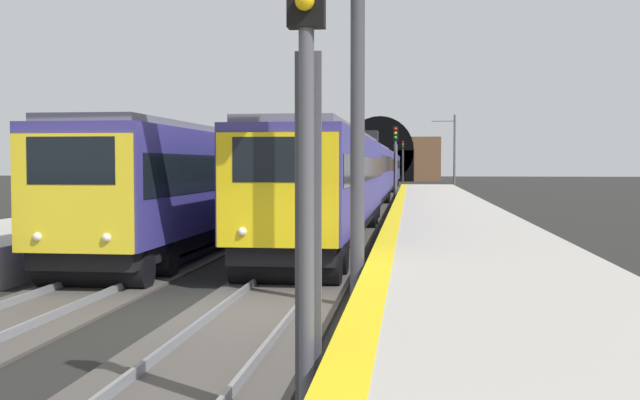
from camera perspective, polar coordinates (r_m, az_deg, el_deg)
ground_plane at (r=14.74m, az=-4.56°, el=-8.50°), size 320.00×320.00×0.00m
platform_right at (r=14.45m, az=12.65°, el=-6.80°), size 112.00×4.63×0.99m
platform_right_edge_strip at (r=14.31m, az=4.39°, el=-4.82°), size 112.00×0.50×0.01m
track_main_line at (r=14.73m, az=-4.56°, el=-8.34°), size 160.00×2.88×0.21m
track_adjacent_line at (r=16.12m, az=-19.77°, el=-7.54°), size 160.00×2.85×0.21m
train_main_approaching at (r=57.57m, az=3.94°, el=2.15°), size 81.72×2.96×4.89m
train_adjacent_platform at (r=46.18m, az=-2.10°, el=1.98°), size 60.85×2.96×3.99m
railway_signal_near at (r=7.88m, az=-1.00°, el=3.24°), size 0.39×0.38×5.00m
railway_signal_mid at (r=54.15m, az=5.66°, el=3.19°), size 0.39×0.38×5.51m
railway_signal_far at (r=103.70m, az=6.20°, el=3.10°), size 0.39×0.38×5.98m
overhead_signal_gantry at (r=15.91m, az=-11.85°, el=11.95°), size 0.70×8.19×7.28m
tunnel_portal at (r=124.71m, az=4.49°, el=3.07°), size 2.88×19.57×10.96m
catenary_mast_near at (r=75.05m, az=9.97°, el=3.48°), size 0.22×2.32×7.58m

